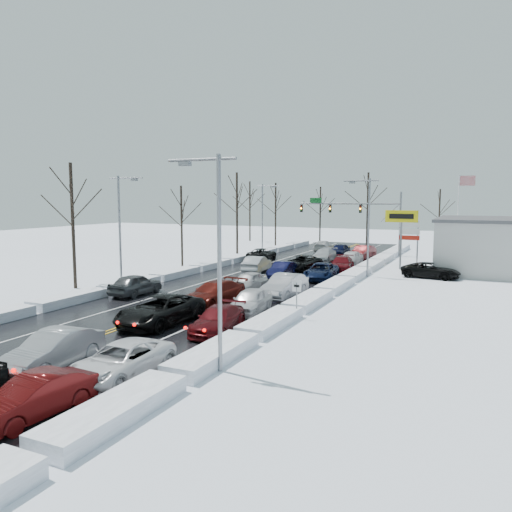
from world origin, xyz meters
The scene contains 45 objects.
ground centered at (0.00, 0.00, 0.00)m, with size 160.00×160.00×0.00m, color white.
road_surface centered at (0.00, 2.00, 0.01)m, with size 14.00×84.00×0.01m, color black.
snow_bank_left centered at (-7.60, 2.00, 0.00)m, with size 1.67×72.00×0.62m, color white.
snow_bank_right centered at (7.60, 2.00, 0.00)m, with size 1.67×72.00×0.62m, color white.
traffic_signal_mast centered at (3.45, 27.99, 5.48)m, with size 13.28×0.39×8.00m.
tires_plus_sign centered at (10.50, 15.99, 4.99)m, with size 3.20×0.34×6.00m.
used_vehicles_sign centered at (10.50, 22.00, 3.32)m, with size 2.20×0.22×4.65m.
speed_limit_sign centered at (8.20, -8.00, 1.63)m, with size 0.55×0.09×2.35m.
flagpole centered at (15.17, 30.00, 5.93)m, with size 1.87×1.20×10.00m.
streetlight_se centered at (8.30, -18.00, 5.31)m, with size 3.20×0.25×9.00m.
streetlight_ne centered at (8.30, 10.00, 5.31)m, with size 3.20×0.25×9.00m.
streetlight_sw centered at (-8.30, -4.00, 5.31)m, with size 3.20×0.25×9.00m.
streetlight_nw centered at (-8.30, 24.00, 5.31)m, with size 3.20×0.25×9.00m.
tree_left_b centered at (-11.50, -6.00, 6.99)m, with size 4.00×4.00×10.00m.
tree_left_c centered at (-10.50, 8.00, 5.94)m, with size 3.40×3.40×8.50m.
tree_left_d centered at (-11.20, 22.00, 7.33)m, with size 4.20×4.20×10.50m.
tree_left_e centered at (-10.80, 34.00, 6.64)m, with size 3.80×3.80×9.50m.
tree_far_a centered at (-18.00, 40.00, 6.99)m, with size 4.00×4.00×10.00m.
tree_far_b centered at (-6.00, 41.00, 6.29)m, with size 3.60×3.60×9.00m.
tree_far_c centered at (2.00, 39.00, 7.68)m, with size 4.40×4.40×11.00m.
tree_far_d centered at (12.00, 40.50, 5.94)m, with size 3.40×3.40×8.50m.
queued_car_1 centered at (1.86, -20.66, 0.00)m, with size 1.69×4.83×1.59m, color #96999D.
queued_car_2 centered at (1.60, -12.67, 0.00)m, with size 2.78×6.02×1.67m, color black.
queued_car_3 centered at (1.78, -6.72, 0.00)m, with size 2.24×5.51×1.60m, color #4E0F0A.
queued_car_4 centered at (1.68, -1.27, 0.00)m, with size 1.77×4.40×1.50m, color silver.
queued_car_5 centered at (1.62, 6.00, 0.00)m, with size 1.53×4.40×1.45m, color black.
queued_car_6 centered at (1.79, 10.33, 0.00)m, with size 2.66×5.76×1.60m, color black.
queued_car_7 centered at (1.58, 18.82, 0.00)m, with size 2.04×5.02×1.46m, color #ACAFB4.
queued_car_8 centered at (1.83, 24.52, 0.00)m, with size 1.85×4.60×1.57m, color black.
queued_car_9 centered at (5.13, -24.53, 0.00)m, with size 1.50×4.29×1.41m, color #450909.
queued_car_10 centered at (5.24, -20.37, 0.00)m, with size 2.33×5.06×1.41m, color white.
queued_car_11 centered at (5.43, -12.71, 0.00)m, with size 1.93×4.75×1.38m, color #48090D.
queued_car_12 centered at (5.07, -7.95, 0.00)m, with size 1.84×4.58×1.56m, color silver.
queued_car_13 centered at (5.16, -2.28, 0.00)m, with size 1.79×5.15×1.70m, color #919398.
queued_car_14 centered at (5.20, 6.39, 0.00)m, with size 2.46×5.34×1.48m, color black.
queued_car_15 centered at (5.45, 12.26, 0.00)m, with size 2.04×5.03×1.46m, color #540B10.
queued_car_16 centered at (5.10, 17.17, 0.00)m, with size 1.81×4.50×1.53m, color silver.
queued_car_17 centered at (5.09, 23.07, 0.00)m, with size 1.70×4.88×1.61m, color #44090B.
oncoming_car_0 centered at (-1.95, 8.17, 0.00)m, with size 1.68×4.82×1.59m, color #ABAEB3.
oncoming_car_1 centered at (-5.31, 16.79, 0.00)m, with size 2.37×5.14×1.43m, color black.
oncoming_car_2 centered at (-1.89, 29.79, 0.00)m, with size 2.01×4.94×1.43m, color silver.
oncoming_car_3 centered at (-5.36, -6.13, 0.00)m, with size 1.89×4.71×1.60m, color #424547.
parked_car_0 centered at (13.92, 11.54, 0.00)m, with size 2.35×5.09×1.41m, color black.
parked_car_1 centered at (16.99, 14.68, 0.00)m, with size 1.93×4.75×1.38m, color #414547.
parked_car_2 centered at (14.97, 21.85, 0.00)m, with size 1.94×4.83×1.65m, color #3B3D3F.
Camera 1 is at (18.43, -35.76, 7.25)m, focal length 35.00 mm.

